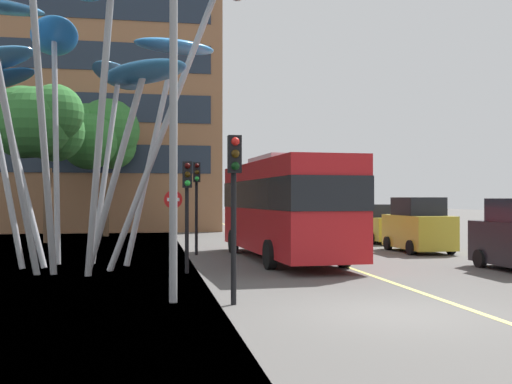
{
  "coord_description": "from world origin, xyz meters",
  "views": [
    {
      "loc": [
        -4.78,
        -11.48,
        2.29
      ],
      "look_at": [
        -1.29,
        8.32,
        2.5
      ],
      "focal_mm": 42.46,
      "sensor_mm": 36.0,
      "label": 1
    }
  ],
  "objects_px": {
    "red_bus": "(283,203)",
    "leaf_sculpture": "(67,46)",
    "traffic_light_kerb_far": "(187,192)",
    "street_lamp": "(192,93)",
    "traffic_light_island_mid": "(197,188)",
    "traffic_light_kerb_near": "(234,182)",
    "no_entry_sign": "(173,216)",
    "car_parked_far": "(418,227)",
    "car_side_street": "(379,224)",
    "car_far_side": "(339,219)"
  },
  "relations": [
    {
      "from": "car_side_street",
      "to": "traffic_light_kerb_far",
      "type": "bearing_deg",
      "value": -132.99
    },
    {
      "from": "leaf_sculpture",
      "to": "traffic_light_kerb_near",
      "type": "height_order",
      "value": "leaf_sculpture"
    },
    {
      "from": "traffic_light_kerb_near",
      "to": "car_far_side",
      "type": "relative_size",
      "value": 0.83
    },
    {
      "from": "red_bus",
      "to": "traffic_light_kerb_near",
      "type": "bearing_deg",
      "value": -108.81
    },
    {
      "from": "car_side_street",
      "to": "traffic_light_island_mid",
      "type": "bearing_deg",
      "value": -150.42
    },
    {
      "from": "car_parked_far",
      "to": "car_side_street",
      "type": "height_order",
      "value": "car_parked_far"
    },
    {
      "from": "car_parked_far",
      "to": "car_far_side",
      "type": "distance_m",
      "value": 11.77
    },
    {
      "from": "leaf_sculpture",
      "to": "street_lamp",
      "type": "height_order",
      "value": "leaf_sculpture"
    },
    {
      "from": "no_entry_sign",
      "to": "traffic_light_island_mid",
      "type": "bearing_deg",
      "value": 75.74
    },
    {
      "from": "car_side_street",
      "to": "red_bus",
      "type": "bearing_deg",
      "value": -130.93
    },
    {
      "from": "traffic_light_island_mid",
      "to": "car_far_side",
      "type": "xyz_separation_m",
      "value": [
        9.69,
        11.55,
        -1.69
      ]
    },
    {
      "from": "street_lamp",
      "to": "no_entry_sign",
      "type": "xyz_separation_m",
      "value": [
        -0.15,
        6.58,
        -2.93
      ]
    },
    {
      "from": "no_entry_sign",
      "to": "leaf_sculpture",
      "type": "bearing_deg",
      "value": 177.91
    },
    {
      "from": "traffic_light_kerb_far",
      "to": "street_lamp",
      "type": "bearing_deg",
      "value": -92.37
    },
    {
      "from": "traffic_light_island_mid",
      "to": "car_far_side",
      "type": "bearing_deg",
      "value": 50.0
    },
    {
      "from": "traffic_light_island_mid",
      "to": "car_side_street",
      "type": "relative_size",
      "value": 0.82
    },
    {
      "from": "red_bus",
      "to": "street_lamp",
      "type": "distance_m",
      "value": 9.8
    },
    {
      "from": "red_bus",
      "to": "no_entry_sign",
      "type": "xyz_separation_m",
      "value": [
        -4.15,
        -2.0,
        -0.4
      ]
    },
    {
      "from": "leaf_sculpture",
      "to": "street_lamp",
      "type": "bearing_deg",
      "value": -62.12
    },
    {
      "from": "car_parked_far",
      "to": "car_side_street",
      "type": "relative_size",
      "value": 0.84
    },
    {
      "from": "car_far_side",
      "to": "traffic_light_island_mid",
      "type": "bearing_deg",
      "value": -130.0
    },
    {
      "from": "traffic_light_kerb_far",
      "to": "car_far_side",
      "type": "distance_m",
      "value": 20.33
    },
    {
      "from": "red_bus",
      "to": "traffic_light_kerb_near",
      "type": "height_order",
      "value": "red_bus"
    },
    {
      "from": "street_lamp",
      "to": "traffic_light_island_mid",
      "type": "bearing_deg",
      "value": 85.03
    },
    {
      "from": "traffic_light_kerb_far",
      "to": "car_side_street",
      "type": "xyz_separation_m",
      "value": [
        10.73,
        11.51,
        -1.54
      ]
    },
    {
      "from": "car_parked_far",
      "to": "no_entry_sign",
      "type": "xyz_separation_m",
      "value": [
        -10.5,
        -4.12,
        0.61
      ]
    },
    {
      "from": "leaf_sculpture",
      "to": "no_entry_sign",
      "type": "bearing_deg",
      "value": -2.09
    },
    {
      "from": "car_far_side",
      "to": "no_entry_sign",
      "type": "height_order",
      "value": "no_entry_sign"
    },
    {
      "from": "traffic_light_kerb_near",
      "to": "no_entry_sign",
      "type": "distance_m",
      "value": 7.33
    },
    {
      "from": "car_far_side",
      "to": "traffic_light_kerb_far",
      "type": "bearing_deg",
      "value": -120.96
    },
    {
      "from": "car_side_street",
      "to": "no_entry_sign",
      "type": "bearing_deg",
      "value": -137.96
    },
    {
      "from": "red_bus",
      "to": "car_side_street",
      "type": "bearing_deg",
      "value": 49.07
    },
    {
      "from": "leaf_sculpture",
      "to": "street_lamp",
      "type": "distance_m",
      "value": 8.01
    },
    {
      "from": "traffic_light_kerb_far",
      "to": "car_far_side",
      "type": "bearing_deg",
      "value": 59.04
    },
    {
      "from": "leaf_sculpture",
      "to": "traffic_light_kerb_near",
      "type": "xyz_separation_m",
      "value": [
        4.41,
        -7.32,
        -4.55
      ]
    },
    {
      "from": "traffic_light_island_mid",
      "to": "no_entry_sign",
      "type": "distance_m",
      "value": 4.58
    },
    {
      "from": "red_bus",
      "to": "leaf_sculpture",
      "type": "distance_m",
      "value": 9.29
    },
    {
      "from": "car_parked_far",
      "to": "traffic_light_kerb_near",
      "type": "bearing_deg",
      "value": -129.95
    },
    {
      "from": "street_lamp",
      "to": "car_parked_far",
      "type": "bearing_deg",
      "value": 45.96
    },
    {
      "from": "traffic_light_kerb_near",
      "to": "car_side_street",
      "type": "bearing_deg",
      "value": 59.65
    },
    {
      "from": "traffic_light_kerb_far",
      "to": "car_side_street",
      "type": "relative_size",
      "value": 0.75
    },
    {
      "from": "red_bus",
      "to": "no_entry_sign",
      "type": "distance_m",
      "value": 4.63
    },
    {
      "from": "leaf_sculpture",
      "to": "car_parked_far",
      "type": "distance_m",
      "value": 15.69
    },
    {
      "from": "traffic_light_kerb_near",
      "to": "street_lamp",
      "type": "relative_size",
      "value": 0.51
    },
    {
      "from": "car_side_street",
      "to": "no_entry_sign",
      "type": "height_order",
      "value": "no_entry_sign"
    },
    {
      "from": "leaf_sculpture",
      "to": "car_parked_far",
      "type": "relative_size",
      "value": 3.12
    },
    {
      "from": "red_bus",
      "to": "street_lamp",
      "type": "height_order",
      "value": "street_lamp"
    },
    {
      "from": "traffic_light_kerb_far",
      "to": "car_side_street",
      "type": "height_order",
      "value": "traffic_light_kerb_far"
    },
    {
      "from": "red_bus",
      "to": "traffic_light_island_mid",
      "type": "bearing_deg",
      "value": 142.63
    },
    {
      "from": "leaf_sculpture",
      "to": "traffic_light_island_mid",
      "type": "height_order",
      "value": "leaf_sculpture"
    }
  ]
}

